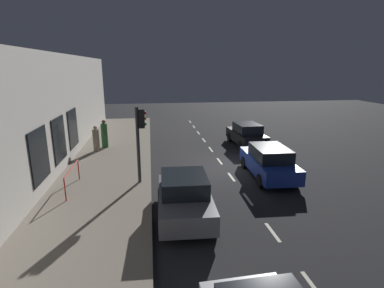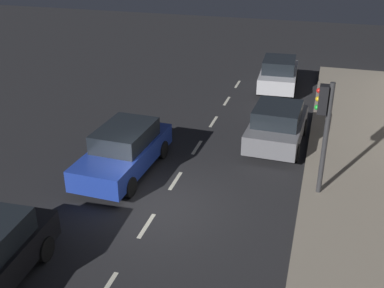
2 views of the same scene
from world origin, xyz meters
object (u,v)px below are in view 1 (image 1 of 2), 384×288
Objects in this scene: parked_car_1 at (184,197)px; pedestrian_0 at (96,140)px; parked_car_3 at (269,162)px; pedestrian_1 at (104,135)px; parked_car_0 at (246,135)px; traffic_light at (140,132)px.

parked_car_1 is 2.40× the size of pedestrian_0.
parked_car_1 is at bearing -140.42° from parked_car_3.
parked_car_3 is 2.41× the size of pedestrian_1.
parked_car_3 is at bearing -100.34° from parked_car_0.
parked_car_0 is at bearing -149.68° from pedestrian_0.
pedestrian_1 is at bearing -87.81° from pedestrian_0.
pedestrian_0 is (2.97, -5.72, -1.63)m from traffic_light.
pedestrian_1 is at bearing 175.42° from parked_car_0.
pedestrian_1 reaches higher than pedestrian_0.
parked_car_0 is 1.04× the size of parked_car_1.
pedestrian_0 is at bearing -60.94° from parked_car_1.
parked_car_1 is 10.76m from pedestrian_1.
parked_car_1 is 5.84m from parked_car_3.
pedestrian_0 is (10.04, 0.53, 0.11)m from parked_car_0.
parked_car_0 and parked_car_1 have the same top height.
pedestrian_0 is at bearing -0.02° from pedestrian_1.
traffic_light reaches higher than pedestrian_0.
parked_car_0 and parked_car_3 have the same top height.
parked_car_3 is at bearing -178.12° from traffic_light.
parked_car_0 is 0.91× the size of parked_car_3.
pedestrian_1 is (4.18, -9.91, 0.21)m from parked_car_1.
parked_car_0 is (-7.06, -6.25, -1.74)m from traffic_light.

